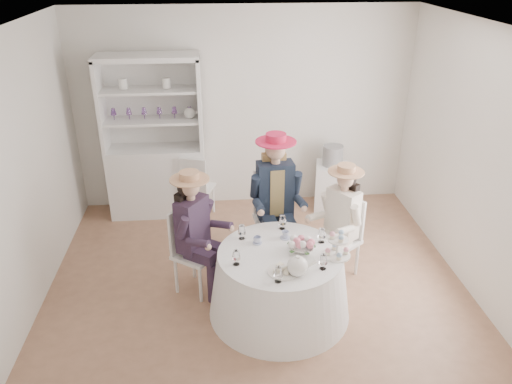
{
  "coord_description": "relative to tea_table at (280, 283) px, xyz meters",
  "views": [
    {
      "loc": [
        -0.4,
        -4.5,
        3.32
      ],
      "look_at": [
        0.0,
        0.1,
        1.05
      ],
      "focal_mm": 35.0,
      "sensor_mm": 36.0,
      "label": 1
    }
  ],
  "objects": [
    {
      "name": "table_teapot",
      "position": [
        0.11,
        -0.35,
        0.43
      ],
      "size": [
        0.27,
        0.19,
        0.2
      ],
      "rotation": [
        0.0,
        0.0,
        0.31
      ],
      "color": "white",
      "rests_on": "tea_table"
    },
    {
      "name": "guest_left",
      "position": [
        -0.82,
        0.43,
        0.43
      ],
      "size": [
        0.59,
        0.56,
        1.38
      ],
      "rotation": [
        0.0,
        0.0,
        0.96
      ],
      "color": "silver",
      "rests_on": "ground"
    },
    {
      "name": "guest_right",
      "position": [
        0.73,
        0.58,
        0.4
      ],
      "size": [
        0.57,
        0.55,
        1.33
      ],
      "rotation": [
        0.0,
        0.0,
        -0.92
      ],
      "color": "silver",
      "rests_on": "ground"
    },
    {
      "name": "wall_front",
      "position": [
        -0.18,
        -1.49,
        1.01
      ],
      "size": [
        4.5,
        0.0,
        4.5
      ],
      "primitive_type": "plane",
      "rotation": [
        -1.57,
        0.0,
        0.0
      ],
      "color": "silver",
      "rests_on": "ground"
    },
    {
      "name": "flower_arrangement",
      "position": [
        0.2,
        0.01,
        0.44
      ],
      "size": [
        0.19,
        0.2,
        0.07
      ],
      "rotation": [
        0.0,
        0.0,
        -0.39
      ],
      "color": "pink",
      "rests_on": "tea_table"
    },
    {
      "name": "ceiling",
      "position": [
        -0.18,
        0.51,
        2.36
      ],
      "size": [
        4.5,
        4.5,
        0.0
      ],
      "primitive_type": "plane",
      "rotation": [
        3.14,
        0.0,
        0.0
      ],
      "color": "white",
      "rests_on": "wall_back"
    },
    {
      "name": "teacup_a",
      "position": [
        -0.2,
        0.19,
        0.38
      ],
      "size": [
        0.1,
        0.1,
        0.06
      ],
      "primitive_type": "imported",
      "rotation": [
        0.0,
        0.0,
        0.25
      ],
      "color": "white",
      "rests_on": "tea_table"
    },
    {
      "name": "sandwich_plate",
      "position": [
        -0.02,
        -0.31,
        0.36
      ],
      "size": [
        0.28,
        0.28,
        0.06
      ],
      "rotation": [
        0.0,
        0.0,
        0.03
      ],
      "color": "white",
      "rests_on": "tea_table"
    },
    {
      "name": "ground",
      "position": [
        -0.18,
        0.51,
        -0.34
      ],
      "size": [
        4.5,
        4.5,
        0.0
      ],
      "primitive_type": "plane",
      "color": "#8A5F45",
      "rests_on": "ground"
    },
    {
      "name": "stemware_set",
      "position": [
        0.0,
        0.0,
        0.42
      ],
      "size": [
        0.94,
        0.98,
        0.15
      ],
      "color": "white",
      "rests_on": "tea_table"
    },
    {
      "name": "wall_back",
      "position": [
        -0.18,
        2.51,
        1.01
      ],
      "size": [
        4.5,
        0.0,
        4.5
      ],
      "primitive_type": "plane",
      "rotation": [
        1.57,
        0.0,
        0.0
      ],
      "color": "silver",
      "rests_on": "ground"
    },
    {
      "name": "hutch",
      "position": [
        -1.37,
        2.27,
        0.42
      ],
      "size": [
        1.39,
        0.79,
        2.15
      ],
      "rotation": [
        0.0,
        0.0,
        -0.26
      ],
      "color": "silver",
      "rests_on": "ground"
    },
    {
      "name": "side_table",
      "position": [
        1.0,
        2.16,
        -0.02
      ],
      "size": [
        0.5,
        0.5,
        0.65
      ],
      "primitive_type": "cube",
      "rotation": [
        0.0,
        0.0,
        -0.21
      ],
      "color": "silver",
      "rests_on": "ground"
    },
    {
      "name": "teacup_b",
      "position": [
        0.08,
        0.26,
        0.38
      ],
      "size": [
        0.1,
        0.1,
        0.07
      ],
      "primitive_type": "imported",
      "rotation": [
        0.0,
        0.0,
        0.36
      ],
      "color": "white",
      "rests_on": "tea_table"
    },
    {
      "name": "cupcake_stand",
      "position": [
        0.53,
        -0.09,
        0.44
      ],
      "size": [
        0.26,
        0.26,
        0.25
      ],
      "rotation": [
        0.0,
        0.0,
        -0.2
      ],
      "color": "white",
      "rests_on": "tea_table"
    },
    {
      "name": "wall_right",
      "position": [
        2.07,
        0.51,
        1.01
      ],
      "size": [
        0.0,
        4.5,
        4.5
      ],
      "primitive_type": "plane",
      "rotation": [
        1.57,
        0.0,
        -1.57
      ],
      "color": "silver",
      "rests_on": "ground"
    },
    {
      "name": "teacup_c",
      "position": [
        0.26,
        0.07,
        0.38
      ],
      "size": [
        0.1,
        0.1,
        0.07
      ],
      "primitive_type": "imported",
      "rotation": [
        0.0,
        0.0,
        0.1
      ],
      "color": "white",
      "rests_on": "tea_table"
    },
    {
      "name": "spare_chair",
      "position": [
        -0.85,
        2.01,
        0.14
      ],
      "size": [
        0.48,
        0.48,
        0.91
      ],
      "rotation": [
        0.0,
        0.0,
        2.81
      ],
      "color": "silver",
      "rests_on": "ground"
    },
    {
      "name": "wall_left",
      "position": [
        -2.43,
        0.51,
        1.01
      ],
      "size": [
        0.0,
        4.5,
        4.5
      ],
      "primitive_type": "plane",
      "rotation": [
        1.57,
        0.0,
        1.57
      ],
      "color": "silver",
      "rests_on": "ground"
    },
    {
      "name": "hatbox",
      "position": [
        1.0,
        2.16,
        0.45
      ],
      "size": [
        0.28,
        0.28,
        0.27
      ],
      "primitive_type": "cylinder",
      "rotation": [
        0.0,
        0.0,
        0.01
      ],
      "color": "black",
      "rests_on": "side_table"
    },
    {
      "name": "tea_table",
      "position": [
        0.0,
        0.0,
        0.0
      ],
      "size": [
        1.41,
        1.41,
        0.69
      ],
      "rotation": [
        0.0,
        0.0,
        0.3
      ],
      "color": "white",
      "rests_on": "ground"
    },
    {
      "name": "guest_mid",
      "position": [
        0.06,
        0.93,
        0.54
      ],
      "size": [
        0.57,
        0.59,
        1.56
      ],
      "rotation": [
        0.0,
        0.0,
        0.09
      ],
      "color": "silver",
      "rests_on": "ground"
    },
    {
      "name": "flower_bowl",
      "position": [
        0.21,
        0.01,
        0.38
      ],
      "size": [
        0.27,
        0.27,
        0.06
      ],
      "primitive_type": "imported",
      "rotation": [
        0.0,
        0.0,
        -0.25
      ],
      "color": "white",
      "rests_on": "tea_table"
    }
  ]
}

